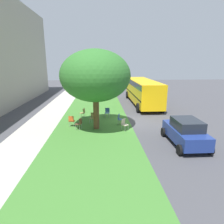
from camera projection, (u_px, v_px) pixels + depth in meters
ground at (132, 122)px, 16.45m from camera, size 80.00×80.00×0.00m
grass_verge at (94, 123)px, 16.26m from camera, size 48.00×6.00×0.01m
sidewalk_strip at (41, 124)px, 15.99m from camera, size 48.00×2.80×0.01m
street_tree at (95, 76)px, 13.87m from camera, size 5.08×5.08×5.88m
chair_0 at (107, 112)px, 17.74m from camera, size 0.47×0.47×0.88m
chair_1 at (93, 117)px, 16.07m from camera, size 0.54×0.53×0.88m
chair_2 at (72, 120)px, 15.18m from camera, size 0.48×0.47×0.88m
chair_3 at (83, 112)px, 17.62m from camera, size 0.52×0.53×0.88m
chair_4 at (120, 118)px, 15.68m from camera, size 0.54×0.54×0.88m
chair_5 at (124, 124)px, 14.34m from camera, size 0.59×0.59×0.88m
chair_6 at (79, 123)px, 14.51m from camera, size 0.53×0.53×0.88m
parked_car at (185, 132)px, 11.77m from camera, size 3.70×1.92×1.65m
school_bus at (143, 90)px, 23.09m from camera, size 10.40×2.80×2.88m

